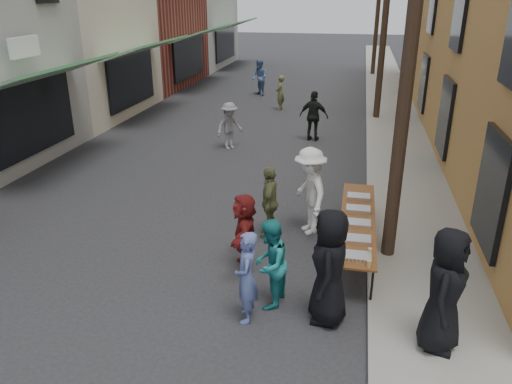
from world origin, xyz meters
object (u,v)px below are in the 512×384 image
at_px(catering_tray_sausage, 357,257).
at_px(guest_front_c, 270,264).
at_px(guest_front_a, 330,267).
at_px(utility_pole_mid, 386,6).
at_px(utility_pole_near, 413,26).
at_px(server, 445,290).
at_px(serving_table, 358,221).
at_px(utility_pole_far, 379,0).

bearing_deg(catering_tray_sausage, guest_front_c, -158.85).
relative_size(guest_front_a, guest_front_c, 1.24).
bearing_deg(utility_pole_mid, utility_pole_near, -90.00).
distance_m(guest_front_a, guest_front_c, 1.05).
distance_m(guest_front_a, server, 1.74).
height_order(serving_table, catering_tray_sausage, catering_tray_sausage).
distance_m(utility_pole_mid, guest_front_a, 14.79).
height_order(utility_pole_near, utility_pole_mid, same).
distance_m(catering_tray_sausage, guest_front_c, 1.53).
xyz_separation_m(guest_front_a, server, (1.67, -0.47, 0.08)).
relative_size(catering_tray_sausage, guest_front_a, 0.25).
bearing_deg(catering_tray_sausage, server, -45.06).
height_order(utility_pole_far, guest_front_a, utility_pole_far).
bearing_deg(guest_front_c, utility_pole_far, -175.84).
xyz_separation_m(guest_front_a, guest_front_c, (-1.00, 0.23, -0.19)).
bearing_deg(guest_front_c, utility_pole_near, 143.99).
relative_size(serving_table, guest_front_c, 2.52).
bearing_deg(guest_front_a, serving_table, 170.87).
height_order(utility_pole_near, server, utility_pole_near).
bearing_deg(utility_pole_near, server, -77.84).
bearing_deg(catering_tray_sausage, utility_pole_far, 88.56).
distance_m(utility_pole_near, catering_tray_sausage, 4.07).
height_order(utility_pole_near, serving_table, utility_pole_near).
height_order(utility_pole_far, guest_front_c, utility_pole_far).
bearing_deg(serving_table, server, -66.75).
distance_m(utility_pole_mid, utility_pole_far, 12.00).
bearing_deg(catering_tray_sausage, utility_pole_mid, 87.28).
bearing_deg(guest_front_a, server, 75.22).
xyz_separation_m(utility_pole_near, guest_front_a, (-1.07, -2.32, -3.52)).
bearing_deg(utility_pole_mid, catering_tray_sausage, -92.72).
relative_size(utility_pole_mid, guest_front_a, 4.58).
height_order(utility_pole_mid, serving_table, utility_pole_mid).
xyz_separation_m(utility_pole_mid, guest_front_c, (-2.07, -14.10, -3.71)).
height_order(catering_tray_sausage, guest_front_c, guest_front_c).
relative_size(utility_pole_far, catering_tray_sausage, 18.00).
distance_m(utility_pole_far, serving_table, 24.20).
bearing_deg(guest_front_a, catering_tray_sausage, 152.18).
xyz_separation_m(serving_table, server, (1.24, -2.90, 0.35)).
relative_size(serving_table, guest_front_a, 2.04).
distance_m(utility_pole_near, guest_front_a, 4.35).
bearing_deg(server, catering_tray_sausage, 63.11).
height_order(utility_pole_mid, catering_tray_sausage, utility_pole_mid).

